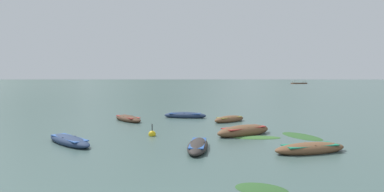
% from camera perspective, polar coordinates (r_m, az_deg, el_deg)
% --- Properties ---
extents(ground_plane, '(6000.00, 6000.00, 0.00)m').
position_cam_1_polar(ground_plane, '(1506.48, 1.62, 3.10)').
color(ground_plane, '#425B56').
extents(mountain_1, '(1578.97, 1578.97, 556.99)m').
position_cam_1_polar(mountain_1, '(2648.46, -27.75, 8.83)').
color(mountain_1, '#4C5B56').
rests_on(mountain_1, ground).
extents(mountain_2, '(1682.99, 1682.99, 618.44)m').
position_cam_1_polar(mountain_2, '(2583.20, -7.50, 10.01)').
color(mountain_2, '#4C5B56').
rests_on(mountain_2, ground).
extents(mountain_3, '(695.83, 695.83, 219.70)m').
position_cam_1_polar(mountain_3, '(2456.81, 16.46, 5.59)').
color(mountain_3, '#4C5B56').
rests_on(mountain_3, ground).
extents(rowboat_0, '(1.28, 3.78, 0.54)m').
position_cam_1_polar(rowboat_0, '(16.15, 1.06, -9.10)').
color(rowboat_0, '#2D2826').
rests_on(rowboat_0, ground).
extents(rowboat_1, '(3.47, 3.89, 0.59)m').
position_cam_1_polar(rowboat_1, '(27.22, -11.61, -4.07)').
color(rowboat_1, '#4C3323').
rests_on(rowboat_1, ground).
extents(rowboat_2, '(3.93, 3.79, 0.55)m').
position_cam_1_polar(rowboat_2, '(18.75, -21.51, -7.58)').
color(rowboat_2, navy).
rests_on(rowboat_2, ground).
extents(rowboat_3, '(3.17, 2.96, 0.62)m').
position_cam_1_polar(rowboat_3, '(26.39, 6.83, -4.24)').
color(rowboat_3, brown).
rests_on(rowboat_3, ground).
extents(rowboat_4, '(4.04, 2.34, 0.60)m').
position_cam_1_polar(rowboat_4, '(16.54, 20.76, -8.95)').
color(rowboat_4, brown).
rests_on(rowboat_4, ground).
extents(rowboat_5, '(4.22, 3.55, 0.78)m').
position_cam_1_polar(rowboat_5, '(20.43, 9.43, -6.31)').
color(rowboat_5, brown).
rests_on(rowboat_5, ground).
extents(rowboat_6, '(4.08, 1.89, 0.64)m').
position_cam_1_polar(rowboat_6, '(28.86, -1.26, -3.56)').
color(rowboat_6, navy).
rests_on(rowboat_6, ground).
extents(ferry_0, '(10.88, 6.00, 2.54)m').
position_cam_1_polar(ferry_0, '(217.19, 18.95, 2.23)').
color(ferry_0, brown).
rests_on(ferry_0, ground).
extents(mooring_buoy, '(0.47, 0.47, 0.89)m').
position_cam_1_polar(mooring_buoy, '(19.94, -7.28, -6.95)').
color(mooring_buoy, yellow).
rests_on(mooring_buoy, ground).
extents(weed_patch_0, '(2.92, 1.18, 0.14)m').
position_cam_1_polar(weed_patch_0, '(19.62, 11.73, -7.46)').
color(weed_patch_0, '#38662D').
rests_on(weed_patch_0, ground).
extents(weed_patch_1, '(2.08, 1.80, 0.14)m').
position_cam_1_polar(weed_patch_1, '(10.85, 12.57, -16.32)').
color(weed_patch_1, '#2D5628').
rests_on(weed_patch_1, ground).
extents(weed_patch_2, '(2.71, 3.54, 0.14)m').
position_cam_1_polar(weed_patch_2, '(20.80, 19.35, -6.97)').
color(weed_patch_2, '#2D5628').
rests_on(weed_patch_2, ground).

